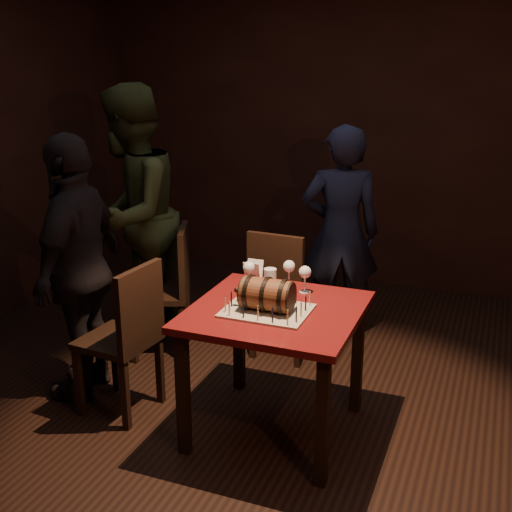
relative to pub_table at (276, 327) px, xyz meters
name	(u,v)px	position (x,y,z in m)	size (l,w,h in m)	color
room_shell	(266,181)	(-0.13, 0.20, 0.76)	(5.04, 5.04, 2.80)	black
pub_table	(276,327)	(0.00, 0.00, 0.00)	(0.90, 0.90, 0.75)	#510D0F
cake_board	(267,311)	(-0.03, -0.06, 0.12)	(0.45, 0.35, 0.01)	#A69985
barrel_cake	(267,294)	(-0.03, -0.06, 0.21)	(0.33, 0.19, 0.19)	brown
birthday_candles	(267,303)	(-0.03, -0.06, 0.16)	(0.40, 0.30, 0.09)	#D7C281
wine_glass_left	(249,269)	(-0.26, 0.25, 0.23)	(0.07, 0.07, 0.16)	silver
wine_glass_mid	(289,268)	(-0.05, 0.35, 0.23)	(0.07, 0.07, 0.16)	silver
wine_glass_right	(305,273)	(0.07, 0.29, 0.23)	(0.07, 0.07, 0.16)	silver
pint_of_ale	(270,282)	(-0.11, 0.20, 0.18)	(0.07, 0.07, 0.15)	silver
menu_card	(253,272)	(-0.27, 0.34, 0.17)	(0.10, 0.05, 0.13)	white
chair_back	(281,288)	(-0.28, 0.89, -0.12)	(0.42, 0.42, 0.93)	black
chair_left_rear	(171,284)	(-1.03, 0.68, -0.12)	(0.52, 0.52, 0.93)	black
chair_left_front	(128,332)	(-0.87, -0.13, -0.12)	(0.43, 0.43, 0.93)	black
person_back	(340,233)	(-0.01, 1.44, 0.16)	(0.58, 0.38, 1.60)	#1B1E36
person_left_rear	(131,217)	(-1.41, 0.83, 0.30)	(0.91, 0.71, 1.88)	#32391C
person_left_front	(79,268)	(-1.27, 0.01, 0.18)	(0.96, 0.40, 1.64)	black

